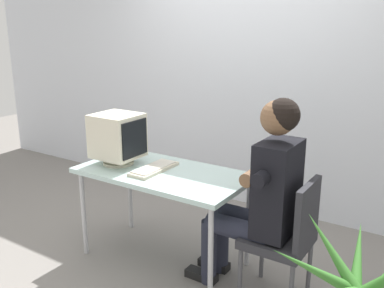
{
  "coord_description": "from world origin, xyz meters",
  "views": [
    {
      "loc": [
        1.82,
        -2.4,
        1.78
      ],
      "look_at": [
        0.26,
        0.0,
        0.98
      ],
      "focal_mm": 39.85,
      "sensor_mm": 36.0,
      "label": 1
    }
  ],
  "objects_px": {
    "office_chair": "(287,234)",
    "crt_monitor": "(118,137)",
    "person_seated": "(262,191)",
    "keyboard": "(154,169)",
    "desk": "(163,178)"
  },
  "relations": [
    {
      "from": "keyboard",
      "to": "office_chair",
      "type": "height_order",
      "value": "office_chair"
    },
    {
      "from": "keyboard",
      "to": "office_chair",
      "type": "xyz_separation_m",
      "value": [
        1.05,
        0.03,
        -0.26
      ]
    },
    {
      "from": "desk",
      "to": "crt_monitor",
      "type": "relative_size",
      "value": 3.24
    },
    {
      "from": "crt_monitor",
      "to": "keyboard",
      "type": "relative_size",
      "value": 0.93
    },
    {
      "from": "desk",
      "to": "keyboard",
      "type": "bearing_deg",
      "value": -159.89
    },
    {
      "from": "desk",
      "to": "office_chair",
      "type": "xyz_separation_m",
      "value": [
        0.98,
        0.01,
        -0.19
      ]
    },
    {
      "from": "desk",
      "to": "office_chair",
      "type": "bearing_deg",
      "value": 0.48
    },
    {
      "from": "office_chair",
      "to": "person_seated",
      "type": "bearing_deg",
      "value": -180.0
    },
    {
      "from": "crt_monitor",
      "to": "person_seated",
      "type": "xyz_separation_m",
      "value": [
        1.19,
        0.06,
        -0.21
      ]
    },
    {
      "from": "crt_monitor",
      "to": "person_seated",
      "type": "distance_m",
      "value": 1.21
    },
    {
      "from": "desk",
      "to": "office_chair",
      "type": "distance_m",
      "value": 1.0
    },
    {
      "from": "office_chair",
      "to": "crt_monitor",
      "type": "bearing_deg",
      "value": -177.7
    },
    {
      "from": "crt_monitor",
      "to": "office_chair",
      "type": "xyz_separation_m",
      "value": [
        1.38,
        0.06,
        -0.46
      ]
    },
    {
      "from": "desk",
      "to": "person_seated",
      "type": "bearing_deg",
      "value": 0.6
    },
    {
      "from": "desk",
      "to": "keyboard",
      "type": "height_order",
      "value": "keyboard"
    }
  ]
}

